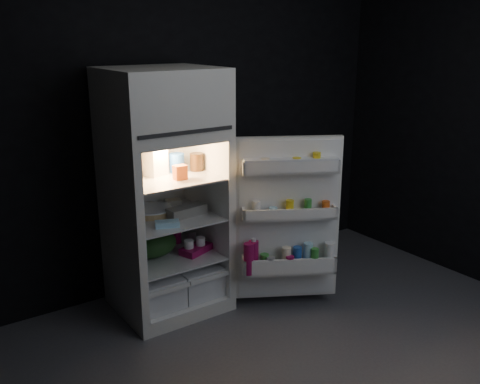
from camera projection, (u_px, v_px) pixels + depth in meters
floor at (317, 375)px, 3.26m from camera, size 4.00×3.40×0.00m
wall_back at (177, 119)px, 4.21m from camera, size 4.00×0.00×2.70m
refrigerator at (163, 184)px, 3.84m from camera, size 0.76×0.71×1.78m
fridge_door at (288, 223)px, 3.87m from camera, size 0.72×0.52×1.22m
milk_jug at (154, 159)px, 3.79m from camera, size 0.18×0.18×0.24m
mayo_jar at (177, 163)px, 3.87m from camera, size 0.13×0.13×0.14m
jam_jar at (197, 162)px, 3.93m from camera, size 0.11×0.11×0.13m
amber_bottle at (130, 163)px, 3.69m from camera, size 0.11×0.11×0.22m
small_carton at (180, 172)px, 3.69m from camera, size 0.09×0.07×0.10m
egg_carton at (187, 211)px, 3.88m from camera, size 0.31×0.14×0.07m
pie at (151, 212)px, 3.91m from camera, size 0.34×0.34×0.04m
flat_package at (167, 224)px, 3.66m from camera, size 0.18×0.14×0.04m
wrapped_pkg at (173, 203)px, 4.10m from camera, size 0.13×0.12×0.05m
produce_bag at (152, 243)px, 3.90m from camera, size 0.44×0.40×0.20m
yogurt_tray at (196, 249)px, 3.99m from camera, size 0.28×0.21×0.05m
small_can_red at (177, 237)px, 4.17m from camera, size 0.09×0.09×0.09m
small_can_silver at (192, 237)px, 4.17m from camera, size 0.09×0.09×0.09m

